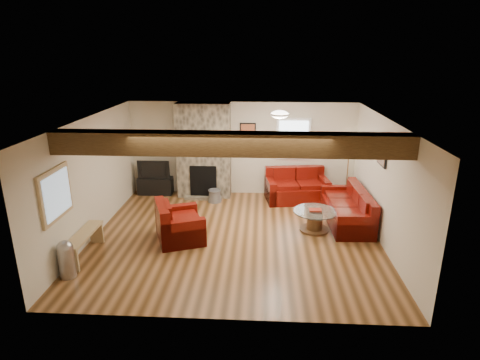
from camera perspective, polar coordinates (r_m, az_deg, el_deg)
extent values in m
plane|color=#4F3115|center=(8.62, -0.65, -8.05)|extent=(8.00, 8.00, 0.00)
plane|color=white|center=(7.84, -0.72, 8.58)|extent=(8.00, 8.00, 0.00)
plane|color=beige|center=(10.78, 0.31, 4.45)|extent=(8.00, 0.00, 8.00)
plane|color=beige|center=(5.61, -2.61, -8.97)|extent=(8.00, 0.00, 8.00)
plane|color=beige|center=(8.86, -20.43, 0.22)|extent=(0.00, 7.50, 7.50)
plane|color=beige|center=(8.49, 19.96, -0.48)|extent=(0.00, 7.50, 7.50)
cube|color=black|center=(6.66, -1.45, 5.17)|extent=(6.00, 0.36, 0.38)
cube|color=#3D382F|center=(10.64, -5.16, 4.19)|extent=(1.40, 0.50, 2.50)
cube|color=black|center=(10.62, -5.23, -0.33)|extent=(0.70, 0.06, 0.90)
cube|color=#3D382F|center=(10.71, -5.20, -2.49)|extent=(1.00, 0.25, 0.08)
cylinder|color=#442715|center=(9.04, 10.49, -6.92)|extent=(0.63, 0.63, 0.04)
cylinder|color=#442715|center=(8.96, 10.56, -5.82)|extent=(0.34, 0.34, 0.42)
cylinder|color=silver|center=(8.87, 10.65, -4.38)|extent=(0.95, 0.95, 0.02)
cube|color=maroon|center=(8.86, 10.66, -4.23)|extent=(0.26, 0.19, 0.03)
cube|color=black|center=(11.23, -11.93, -0.80)|extent=(0.93, 0.37, 0.47)
imported|color=black|center=(11.09, -12.09, 1.56)|extent=(0.87, 0.11, 0.50)
cylinder|color=#B4844B|center=(11.17, 14.75, -2.30)|extent=(0.28, 0.28, 0.03)
cylinder|color=#B4844B|center=(10.96, 15.04, 1.09)|extent=(0.03, 0.03, 1.41)
cone|color=#FFF1C1|center=(10.78, 15.35, 4.77)|extent=(0.40, 0.40, 0.28)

